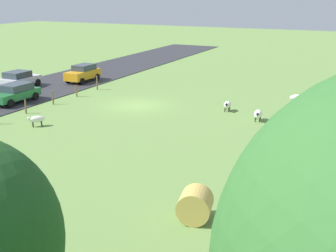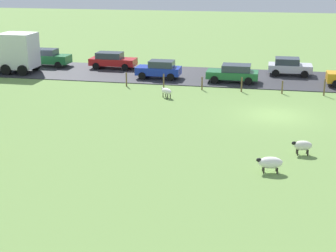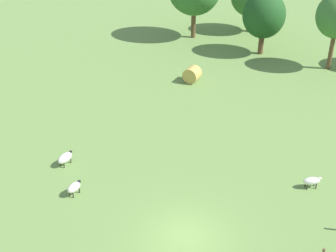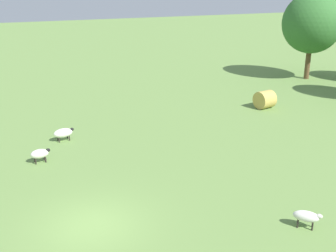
{
  "view_description": "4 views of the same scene",
  "coord_description": "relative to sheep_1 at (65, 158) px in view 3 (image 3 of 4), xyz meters",
  "views": [
    {
      "loc": [
        -17.11,
        30.13,
        8.66
      ],
      "look_at": [
        -6.5,
        7.85,
        1.25
      ],
      "focal_mm": 47.97,
      "sensor_mm": 36.0,
      "label": 1
    },
    {
      "loc": [
        -32.36,
        0.59,
        9.31
      ],
      "look_at": [
        -6.26,
        5.91,
        0.84
      ],
      "focal_mm": 53.62,
      "sensor_mm": 36.0,
      "label": 2
    },
    {
      "loc": [
        10.73,
        -14.29,
        17.06
      ],
      "look_at": [
        -6.67,
        6.59,
        1.16
      ],
      "focal_mm": 49.92,
      "sensor_mm": 36.0,
      "label": 3
    },
    {
      "loc": [
        15.01,
        -2.45,
        9.61
      ],
      "look_at": [
        -7.52,
        6.14,
        0.97
      ],
      "focal_mm": 45.86,
      "sensor_mm": 36.0,
      "label": 4
    }
  ],
  "objects": [
    {
      "name": "tree_0",
      "position": [
        -0.19,
        24.55,
        3.35
      ],
      "size": [
        4.06,
        4.06,
        6.08
      ],
      "color": "brown",
      "rests_on": "ground_plane"
    },
    {
      "name": "ground_plane",
      "position": [
        9.83,
        -0.26,
        -0.49
      ],
      "size": [
        160.0,
        160.0,
        0.0
      ],
      "primitive_type": "plane",
      "color": "#6B8E47"
    },
    {
      "name": "sheep_3",
      "position": [
        2.76,
        -1.62,
        0.0
      ],
      "size": [
        0.64,
        1.1,
        0.75
      ],
      "color": "silver",
      "rests_on": "ground_plane"
    },
    {
      "name": "sheep_2",
      "position": [
        12.99,
        7.7,
        0.0
      ],
      "size": [
        1.02,
        1.07,
        0.73
      ],
      "color": "white",
      "rests_on": "ground_plane"
    },
    {
      "name": "sheep_1",
      "position": [
        0.0,
        0.0,
        0.0
      ],
      "size": [
        0.75,
        1.3,
        0.78
      ],
      "color": "white",
      "rests_on": "ground_plane"
    },
    {
      "name": "hay_bale_0",
      "position": [
        -1.4,
        15.05,
        0.16
      ],
      "size": [
        1.55,
        1.49,
        1.32
      ],
      "primitive_type": "cylinder",
      "rotation": [
        1.57,
        0.0,
        0.22
      ],
      "color": "tan",
      "rests_on": "ground_plane"
    }
  ]
}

